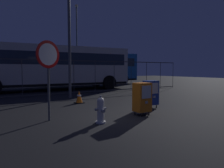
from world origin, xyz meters
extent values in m
plane|color=black|center=(0.00, 0.00, 0.00)|extent=(60.00, 60.00, 0.00)
cylinder|color=silver|center=(-1.08, -0.44, 0.03)|extent=(0.28, 0.28, 0.05)
cylinder|color=silver|center=(-1.08, -0.44, 0.33)|extent=(0.19, 0.19, 0.55)
sphere|color=silver|center=(-1.08, -0.44, 0.60)|extent=(0.19, 0.19, 0.19)
cylinder|color=gray|center=(-1.08, -0.44, 0.72)|extent=(0.06, 0.06, 0.05)
cylinder|color=gray|center=(-1.08, -0.57, 0.35)|extent=(0.09, 0.08, 0.09)
cylinder|color=gray|center=(-1.21, -0.44, 0.38)|extent=(0.07, 0.07, 0.07)
cylinder|color=gray|center=(-0.95, -0.44, 0.38)|extent=(0.07, 0.07, 0.07)
cylinder|color=black|center=(0.32, -0.42, 0.06)|extent=(0.04, 0.04, 0.12)
cylinder|color=black|center=(0.66, -0.42, 0.06)|extent=(0.04, 0.04, 0.12)
cylinder|color=black|center=(0.32, -0.14, 0.06)|extent=(0.04, 0.04, 0.12)
cylinder|color=black|center=(0.66, -0.14, 0.06)|extent=(0.04, 0.04, 0.12)
cube|color=orange|center=(0.49, -0.28, 0.57)|extent=(0.48, 0.40, 0.90)
cube|color=#B2B7BF|center=(0.49, -0.49, 0.75)|extent=(0.36, 0.01, 0.40)
cube|color=gray|center=(0.49, -0.49, 0.43)|extent=(0.10, 0.02, 0.08)
cylinder|color=black|center=(1.42, 0.38, 0.06)|extent=(0.04, 0.04, 0.12)
cylinder|color=black|center=(1.76, 0.38, 0.06)|extent=(0.04, 0.04, 0.12)
cylinder|color=black|center=(1.42, 0.66, 0.06)|extent=(0.04, 0.04, 0.12)
cylinder|color=black|center=(1.76, 0.66, 0.06)|extent=(0.04, 0.04, 0.12)
cube|color=navy|center=(1.59, 0.52, 0.57)|extent=(0.48, 0.40, 0.90)
cube|color=#B2B7BF|center=(1.59, 0.31, 0.75)|extent=(0.36, 0.01, 0.40)
cube|color=gray|center=(1.59, 0.31, 0.43)|extent=(0.10, 0.02, 0.08)
cylinder|color=#4C4F54|center=(-2.18, 0.55, 1.10)|extent=(0.06, 0.06, 2.20)
cylinder|color=red|center=(-2.18, 0.53, 1.85)|extent=(0.71, 0.31, 0.76)
cylinder|color=white|center=(-2.18, 0.52, 1.85)|extent=(0.56, 0.23, 0.60)
cube|color=black|center=(-0.29, 2.91, 0.01)|extent=(0.36, 0.36, 0.03)
cone|color=orange|center=(-0.29, 2.91, 0.28)|extent=(0.28, 0.28, 0.50)
cylinder|color=white|center=(-0.29, 2.91, 0.33)|extent=(0.17, 0.17, 0.06)
cube|color=#2D2D33|center=(0.00, 6.01, 1.95)|extent=(18.00, 0.04, 0.05)
cube|color=#2D2D33|center=(0.00, 6.01, 0.10)|extent=(18.00, 0.04, 0.05)
cylinder|color=#2D2D33|center=(-2.08, 6.01, 1.00)|extent=(0.03, 0.03, 2.00)
cylinder|color=#2D2D33|center=(-0.69, 6.01, 1.00)|extent=(0.03, 0.03, 2.00)
cylinder|color=#2D2D33|center=(0.69, 6.01, 1.00)|extent=(0.03, 0.03, 2.00)
cylinder|color=#2D2D33|center=(2.08, 6.01, 1.00)|extent=(0.03, 0.03, 2.00)
cylinder|color=#2D2D33|center=(3.46, 6.01, 1.00)|extent=(0.03, 0.03, 2.00)
cylinder|color=#2D2D33|center=(4.85, 6.01, 1.00)|extent=(0.03, 0.03, 2.00)
cylinder|color=#2D2D33|center=(6.23, 6.01, 1.00)|extent=(0.03, 0.03, 2.00)
cylinder|color=#2D2D33|center=(7.62, 6.01, 1.00)|extent=(0.03, 0.03, 2.00)
cylinder|color=#2D2D33|center=(9.00, 6.01, 1.00)|extent=(0.03, 0.03, 2.00)
cube|color=beige|center=(0.41, 9.01, 1.67)|extent=(10.65, 3.26, 2.65)
cube|color=#1E2838|center=(0.41, 9.01, 2.15)|extent=(10.03, 3.23, 0.80)
cube|color=black|center=(0.41, 9.01, 0.45)|extent=(10.45, 3.25, 0.16)
cylinder|color=black|center=(3.99, 7.49, 0.50)|extent=(1.02, 0.35, 1.00)
cylinder|color=black|center=(4.17, 9.99, 0.50)|extent=(1.02, 0.35, 1.00)
cube|color=#19519E|center=(4.39, 12.89, 1.67)|extent=(10.70, 3.54, 2.65)
cube|color=#1E2838|center=(4.39, 12.89, 2.15)|extent=(10.07, 3.50, 0.80)
cube|color=black|center=(4.39, 12.89, 0.45)|extent=(10.49, 3.53, 0.16)
cylinder|color=black|center=(7.92, 11.28, 0.50)|extent=(1.02, 0.38, 1.00)
cylinder|color=black|center=(8.17, 13.77, 0.50)|extent=(1.02, 0.38, 1.00)
cylinder|color=black|center=(0.60, 12.02, 0.50)|extent=(1.02, 0.38, 1.00)
cylinder|color=black|center=(0.85, 14.51, 0.50)|extent=(1.02, 0.38, 1.00)
cylinder|color=#4C4F54|center=(4.82, 15.58, 4.02)|extent=(0.14, 0.14, 8.05)
sphere|color=#FFD18C|center=(4.82, 15.58, 8.15)|extent=(0.32, 0.32, 0.32)
cylinder|color=#4C4F54|center=(-0.01, 4.74, 3.67)|extent=(0.14, 0.14, 7.33)
camera|label=1|loc=(-3.68, -5.18, 1.44)|focal=32.77mm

